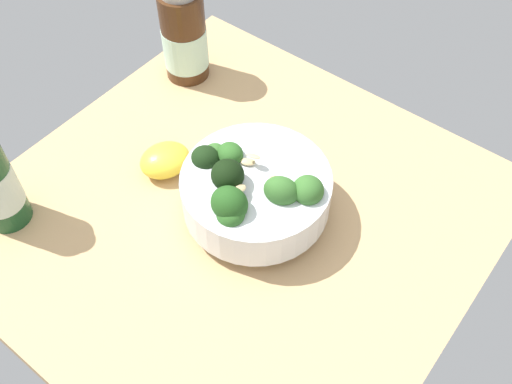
# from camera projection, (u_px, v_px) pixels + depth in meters

# --- Properties ---
(ground_plane) EXTENTS (0.57, 0.57, 0.03)m
(ground_plane) POSITION_uv_depth(u_px,v_px,m) (237.00, 218.00, 0.74)
(ground_plane) COLOR tan
(bowl_of_broccoli) EXTENTS (0.18, 0.18, 0.11)m
(bowl_of_broccoli) POSITION_uv_depth(u_px,v_px,m) (254.00, 191.00, 0.69)
(bowl_of_broccoli) COLOR white
(bowl_of_broccoli) RESTS_ON ground_plane
(lemon_wedge) EXTENTS (0.08, 0.08, 0.04)m
(lemon_wedge) POSITION_uv_depth(u_px,v_px,m) (165.00, 160.00, 0.76)
(lemon_wedge) COLOR yellow
(lemon_wedge) RESTS_ON ground_plane
(bottle_tall) EXTENTS (0.07, 0.07, 0.15)m
(bottle_tall) POSITION_uv_depth(u_px,v_px,m) (184.00, 36.00, 0.84)
(bottle_tall) COLOR #472814
(bottle_tall) RESTS_ON ground_plane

